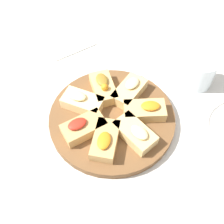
# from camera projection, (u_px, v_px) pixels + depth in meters

# --- Properties ---
(ground_plane) EXTENTS (3.00, 3.00, 0.00)m
(ground_plane) POSITION_uv_depth(u_px,v_px,m) (112.00, 120.00, 0.66)
(ground_plane) COLOR beige
(serving_board) EXTENTS (0.31, 0.31, 0.02)m
(serving_board) POSITION_uv_depth(u_px,v_px,m) (112.00, 118.00, 0.66)
(serving_board) COLOR brown
(serving_board) RESTS_ON ground_plane
(focaccia_slice_0) EXTENTS (0.11, 0.09, 0.04)m
(focaccia_slice_0) POSITION_uv_depth(u_px,v_px,m) (129.00, 91.00, 0.67)
(focaccia_slice_0) COLOR #DBB775
(focaccia_slice_0) RESTS_ON serving_board
(focaccia_slice_1) EXTENTS (0.08, 0.11, 0.04)m
(focaccia_slice_1) POSITION_uv_depth(u_px,v_px,m) (103.00, 88.00, 0.68)
(focaccia_slice_1) COLOR tan
(focaccia_slice_1) RESTS_ON serving_board
(focaccia_slice_2) EXTENTS (0.10, 0.11, 0.04)m
(focaccia_slice_2) POSITION_uv_depth(u_px,v_px,m) (82.00, 102.00, 0.65)
(focaccia_slice_2) COLOR #E5C689
(focaccia_slice_2) RESTS_ON serving_board
(focaccia_slice_3) EXTENTS (0.10, 0.06, 0.04)m
(focaccia_slice_3) POSITION_uv_depth(u_px,v_px,m) (82.00, 126.00, 0.61)
(focaccia_slice_3) COLOR tan
(focaccia_slice_3) RESTS_ON serving_board
(focaccia_slice_4) EXTENTS (0.11, 0.11, 0.04)m
(focaccia_slice_4) POSITION_uv_depth(u_px,v_px,m) (105.00, 140.00, 0.59)
(focaccia_slice_4) COLOR tan
(focaccia_slice_4) RESTS_ON serving_board
(focaccia_slice_5) EXTENTS (0.06, 0.11, 0.04)m
(focaccia_slice_5) POSITION_uv_depth(u_px,v_px,m) (135.00, 133.00, 0.60)
(focaccia_slice_5) COLOR #DBB775
(focaccia_slice_5) RESTS_ON serving_board
(focaccia_slice_6) EXTENTS (0.11, 0.10, 0.04)m
(focaccia_slice_6) POSITION_uv_depth(u_px,v_px,m) (145.00, 110.00, 0.64)
(focaccia_slice_6) COLOR tan
(focaccia_slice_6) RESTS_ON serving_board
(water_glass) EXTENTS (0.07, 0.07, 0.08)m
(water_glass) POSITION_uv_depth(u_px,v_px,m) (201.00, 73.00, 0.70)
(water_glass) COLOR silver
(water_glass) RESTS_ON ground_plane
(napkin_stack) EXTENTS (0.14, 0.12, 0.01)m
(napkin_stack) POSITION_uv_depth(u_px,v_px,m) (68.00, 41.00, 0.84)
(napkin_stack) COLOR white
(napkin_stack) RESTS_ON ground_plane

